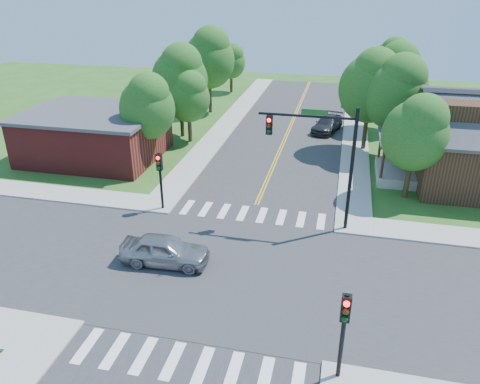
% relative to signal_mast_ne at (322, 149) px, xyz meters
% --- Properties ---
extents(ground, '(100.00, 100.00, 0.00)m').
position_rel_signal_mast_ne_xyz_m(ground, '(-3.91, -5.59, -4.85)').
color(ground, '#2B5219').
rests_on(ground, ground).
extents(road_ns, '(10.00, 90.00, 0.04)m').
position_rel_signal_mast_ne_xyz_m(road_ns, '(-3.91, -5.59, -4.83)').
color(road_ns, '#2D2D30').
rests_on(road_ns, ground).
extents(road_ew, '(90.00, 10.00, 0.04)m').
position_rel_signal_mast_ne_xyz_m(road_ew, '(-3.91, -5.59, -4.83)').
color(road_ew, '#2D2D30').
rests_on(road_ew, ground).
extents(intersection_patch, '(10.20, 10.20, 0.06)m').
position_rel_signal_mast_ne_xyz_m(intersection_patch, '(-3.91, -5.59, -4.85)').
color(intersection_patch, '#2D2D30').
rests_on(intersection_patch, ground).
extents(sidewalk_nw, '(40.00, 40.00, 0.14)m').
position_rel_signal_mast_ne_xyz_m(sidewalk_nw, '(-19.73, 10.23, -4.78)').
color(sidewalk_nw, '#9E9B93').
rests_on(sidewalk_nw, ground).
extents(crosswalk_north, '(8.85, 2.00, 0.01)m').
position_rel_signal_mast_ne_xyz_m(crosswalk_north, '(-3.91, 0.61, -4.80)').
color(crosswalk_north, white).
rests_on(crosswalk_north, ground).
extents(crosswalk_south, '(8.85, 2.00, 0.01)m').
position_rel_signal_mast_ne_xyz_m(crosswalk_south, '(-3.91, -11.79, -4.80)').
color(crosswalk_south, white).
rests_on(crosswalk_south, ground).
extents(centerline, '(0.30, 90.00, 0.01)m').
position_rel_signal_mast_ne_xyz_m(centerline, '(-3.91, -5.59, -4.80)').
color(centerline, gold).
rests_on(centerline, ground).
extents(signal_mast_ne, '(5.30, 0.42, 7.20)m').
position_rel_signal_mast_ne_xyz_m(signal_mast_ne, '(0.00, 0.00, 0.00)').
color(signal_mast_ne, black).
rests_on(signal_mast_ne, ground).
extents(signal_pole_se, '(0.34, 0.42, 3.80)m').
position_rel_signal_mast_ne_xyz_m(signal_pole_se, '(1.69, -11.21, -2.19)').
color(signal_pole_se, black).
rests_on(signal_pole_se, ground).
extents(signal_pole_nw, '(0.34, 0.42, 3.80)m').
position_rel_signal_mast_ne_xyz_m(signal_pole_nw, '(-9.51, -0.01, -2.19)').
color(signal_pole_nw, black).
rests_on(signal_pole_nw, ground).
extents(building_nw, '(10.40, 8.40, 3.73)m').
position_rel_signal_mast_ne_xyz_m(building_nw, '(-18.11, 7.61, -2.97)').
color(building_nw, maroon).
rests_on(building_nw, ground).
extents(tree_e_a, '(4.11, 3.91, 6.99)m').
position_rel_signal_mast_ne_xyz_m(tree_e_a, '(5.53, 5.26, -0.27)').
color(tree_e_a, '#382314').
rests_on(tree_e_a, ground).
extents(tree_e_b, '(4.86, 4.62, 8.26)m').
position_rel_signal_mast_ne_xyz_m(tree_e_b, '(4.80, 12.59, 0.56)').
color(tree_e_b, '#382314').
rests_on(tree_e_b, ground).
extents(tree_e_c, '(4.83, 4.59, 8.21)m').
position_rel_signal_mast_ne_xyz_m(tree_e_c, '(5.08, 19.92, 0.53)').
color(tree_e_c, '#382314').
rests_on(tree_e_c, ground).
extents(tree_e_d, '(4.34, 4.12, 7.38)m').
position_rel_signal_mast_ne_xyz_m(tree_e_d, '(5.49, 29.63, -0.02)').
color(tree_e_d, '#382314').
rests_on(tree_e_d, ground).
extents(tree_w_a, '(4.16, 3.95, 7.07)m').
position_rel_signal_mast_ne_xyz_m(tree_w_a, '(-13.20, 7.26, -0.22)').
color(tree_w_a, '#382314').
rests_on(tree_w_a, ground).
extents(tree_w_b, '(4.86, 4.62, 8.27)m').
position_rel_signal_mast_ne_xyz_m(tree_w_b, '(-13.02, 14.03, 0.57)').
color(tree_w_b, '#382314').
rests_on(tree_w_b, ground).
extents(tree_w_c, '(5.19, 4.93, 8.83)m').
position_rel_signal_mast_ne_xyz_m(tree_w_c, '(-12.77, 22.27, 0.93)').
color(tree_w_c, '#382314').
rests_on(tree_w_c, ground).
extents(tree_w_d, '(3.46, 3.29, 5.88)m').
position_rel_signal_mast_ne_xyz_m(tree_w_d, '(-12.78, 31.55, -1.00)').
color(tree_w_d, '#382314').
rests_on(tree_w_d, ground).
extents(tree_house, '(4.95, 4.70, 8.41)m').
position_rel_signal_mast_ne_xyz_m(tree_house, '(2.92, 13.95, 0.66)').
color(tree_house, '#382314').
rests_on(tree_house, ground).
extents(tree_bldg, '(3.68, 3.50, 6.26)m').
position_rel_signal_mast_ne_xyz_m(tree_bldg, '(-11.89, 12.81, -0.75)').
color(tree_bldg, '#382314').
rests_on(tree_bldg, ground).
extents(car_silver, '(2.23, 4.69, 1.54)m').
position_rel_signal_mast_ne_xyz_m(car_silver, '(-7.18, -5.57, -4.08)').
color(car_silver, '#9C9EA3').
rests_on(car_silver, ground).
extents(car_dgrey, '(4.26, 5.69, 1.37)m').
position_rel_signal_mast_ne_xyz_m(car_dgrey, '(-0.41, 18.32, -4.16)').
color(car_dgrey, '#2A2C2F').
rests_on(car_dgrey, ground).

